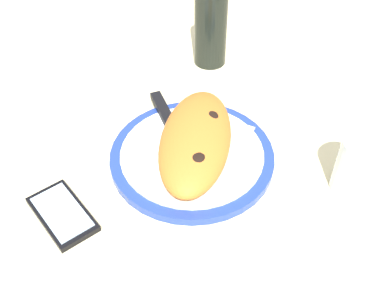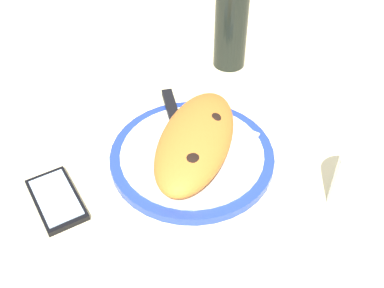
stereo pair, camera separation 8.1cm
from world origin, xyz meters
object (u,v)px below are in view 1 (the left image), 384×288
Objects in this scene: smartphone at (62,214)px; wine_bottle at (211,16)px; plate at (192,156)px; knife at (168,121)px; calzone at (196,140)px; fork at (236,151)px; water_glass at (358,169)px.

smartphone is 50.20cm from wine_bottle.
knife is (6.74, 5.76, 1.43)cm from plate.
calzone is at bearing -89.18° from plate.
fork is (1.59, -7.47, 1.15)cm from plate.
knife is (5.15, 13.23, 0.29)cm from fork.
calzone is 7.57cm from fork.
calzone is 24.57cm from smartphone.
calzone is 9.61cm from knife.
smartphone is at bearing 132.63° from plate.
fork is 0.81× the size of knife.
smartphone is (-16.07, 17.46, -0.32)cm from plate.
calzone is 1.52× the size of fork.
plate is 1.01× the size of wine_bottle.
fork is at bearing -78.01° from plate.
fork is 0.61× the size of wine_bottle.
smartphone is at bearing 161.81° from wine_bottle.
plate is 2.73× the size of water_glass.
wine_bottle is (29.00, 9.60, 8.96)cm from fork.
water_glass reaches higher than smartphone.
water_glass is (-2.80, -19.79, 2.52)cm from fork.
plate is 4.00cm from calzone.
wine_bottle is (30.58, 2.75, 6.15)cm from calzone.
calzone is 2.51× the size of water_glass.
calzone reaches higher than fork.
calzone is 1.92× the size of smartphone.
wine_bottle reaches higher than smartphone.
smartphone is 1.31× the size of water_glass.
water_glass is (-7.95, -33.02, 2.24)cm from knife.
knife is at bearing 76.46° from water_glass.
water_glass is (14.86, -44.72, 3.99)cm from smartphone.
calzone reaches higher than smartphone.
plate is 1.33× the size of knife.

